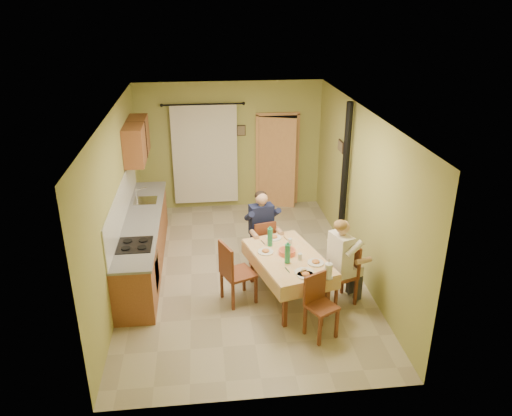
{
  "coord_description": "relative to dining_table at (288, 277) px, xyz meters",
  "views": [
    {
      "loc": [
        -0.61,
        -7.56,
        4.46
      ],
      "look_at": [
        0.25,
        0.1,
        1.15
      ],
      "focal_mm": 35.0,
      "sensor_mm": 36.0,
      "label": 1
    }
  ],
  "objects": [
    {
      "name": "dining_table",
      "position": [
        0.0,
        0.0,
        0.0
      ],
      "size": [
        1.34,
        1.79,
        0.76
      ],
      "rotation": [
        0.0,
        0.0,
        0.26
      ],
      "color": "#E4B47A",
      "rests_on": "ground"
    },
    {
      "name": "upper_cabinets",
      "position": [
        -2.46,
        2.6,
        1.57
      ],
      "size": [
        0.35,
        1.4,
        0.7
      ],
      "primitive_type": "cube",
      "color": "brown",
      "rests_on": "room_shell"
    },
    {
      "name": "room_shell",
      "position": [
        -0.64,
        0.9,
        1.44
      ],
      "size": [
        4.04,
        6.04,
        2.82
      ],
      "color": "#A2A253",
      "rests_on": "ground"
    },
    {
      "name": "stove_flue",
      "position": [
        1.26,
        1.5,
        0.64
      ],
      "size": [
        0.24,
        0.24,
        2.8
      ],
      "color": "black",
      "rests_on": "ground"
    },
    {
      "name": "man_far",
      "position": [
        -0.28,
        1.02,
        0.5
      ],
      "size": [
        0.63,
        0.54,
        1.39
      ],
      "rotation": [
        0.0,
        0.0,
        0.23
      ],
      "color": "#141938",
      "rests_on": "chair_far"
    },
    {
      "name": "chair_right",
      "position": [
        0.8,
        -0.19,
        -0.09
      ],
      "size": [
        0.54,
        0.54,
        0.98
      ],
      "rotation": [
        0.0,
        0.0,
        1.9
      ],
      "color": "brown",
      "rests_on": "ground"
    },
    {
      "name": "kitchen_run",
      "position": [
        -2.34,
        1.3,
        0.1
      ],
      "size": [
        0.64,
        3.64,
        1.56
      ],
      "color": "brown",
      "rests_on": "ground"
    },
    {
      "name": "picture_back",
      "position": [
        -0.39,
        3.87,
        1.37
      ],
      "size": [
        0.19,
        0.03,
        0.23
      ],
      "primitive_type": "cube",
      "color": "black",
      "rests_on": "room_shell"
    },
    {
      "name": "picture_right",
      "position": [
        1.33,
        2.1,
        1.47
      ],
      "size": [
        0.03,
        0.31,
        0.21
      ],
      "primitive_type": "cube",
      "color": "brown",
      "rests_on": "room_shell"
    },
    {
      "name": "floor",
      "position": [
        -0.64,
        0.9,
        -0.38
      ],
      "size": [
        4.0,
        6.0,
        0.01
      ],
      "primitive_type": "cube",
      "color": "tan",
      "rests_on": "ground"
    },
    {
      "name": "chair_far",
      "position": [
        -0.28,
        1.0,
        -0.09
      ],
      "size": [
        0.45,
        0.45,
        0.93
      ],
      "rotation": [
        0.0,
        0.0,
        0.23
      ],
      "color": "brown",
      "rests_on": "ground"
    },
    {
      "name": "chair_left",
      "position": [
        -0.79,
        0.02,
        -0.09
      ],
      "size": [
        0.6,
        0.6,
        1.02
      ],
      "rotation": [
        0.0,
        0.0,
        -1.18
      ],
      "color": "brown",
      "rests_on": "ground"
    },
    {
      "name": "tableware",
      "position": [
        0.04,
        -0.1,
        0.44
      ],
      "size": [
        0.96,
        1.51,
        0.33
      ],
      "color": "white",
      "rests_on": "dining_table"
    },
    {
      "name": "curtain",
      "position": [
        -1.19,
        3.8,
        0.88
      ],
      "size": [
        1.7,
        0.07,
        2.22
      ],
      "color": "black",
      "rests_on": "ground"
    },
    {
      "name": "man_right",
      "position": [
        0.79,
        -0.19,
        0.5
      ],
      "size": [
        0.58,
        0.65,
        1.39
      ],
      "rotation": [
        0.0,
        0.0,
        1.9
      ],
      "color": "silver",
      "rests_on": "chair_right"
    },
    {
      "name": "doorway",
      "position": [
        0.4,
        3.81,
        0.67
      ],
      "size": [
        0.96,
        0.31,
        2.15
      ],
      "color": "black",
      "rests_on": "ground"
    },
    {
      "name": "chair_near",
      "position": [
        0.3,
        -0.99,
        -0.09
      ],
      "size": [
        0.5,
        0.5,
        0.93
      ],
      "rotation": [
        0.0,
        0.0,
        3.63
      ],
      "color": "brown",
      "rests_on": "ground"
    }
  ]
}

